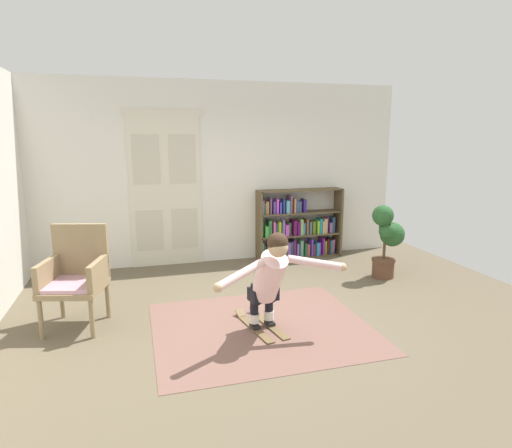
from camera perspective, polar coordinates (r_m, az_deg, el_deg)
The scene contains 9 objects.
ground_plane at distance 4.99m, azimuth 2.12°, elevation -12.72°, with size 7.20×7.20×0.00m, color brown.
back_wall at distance 7.09m, azimuth -4.32°, elevation 6.70°, with size 6.00×0.10×2.90m, color silver.
double_door at distance 6.93m, azimuth -11.86°, elevation 4.54°, with size 1.22×0.05×2.45m.
rug at distance 4.85m, azimuth 0.74°, elevation -13.44°, with size 2.32×1.99×0.01m, color brown.
bookshelf at distance 7.37m, azimuth 5.33°, elevation -0.68°, with size 1.48×0.30×1.17m.
wicker_chair at distance 5.09m, azimuth -22.69°, elevation -6.13°, with size 0.73×0.73×1.10m.
potted_plant at distance 6.57m, azimuth 16.92°, elevation -1.72°, with size 0.52×0.36×1.08m.
skis_pair at distance 4.86m, azimuth 0.58°, elevation -13.09°, with size 0.41×0.85×0.07m.
person_skier at distance 4.45m, azimuth 1.89°, elevation -6.76°, with size 1.46×0.76×1.06m.
Camera 1 is at (-1.41, -4.32, 2.06)m, focal length 30.29 mm.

